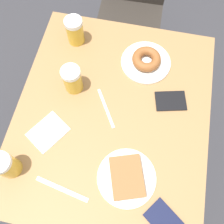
# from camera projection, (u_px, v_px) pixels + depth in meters

# --- Properties ---
(ground_plane) EXTENTS (8.00, 8.00, 0.00)m
(ground_plane) POSITION_uv_depth(u_px,v_px,m) (112.00, 154.00, 1.71)
(ground_plane) COLOR #333338
(table) EXTENTS (0.79, 0.95, 0.75)m
(table) POSITION_uv_depth(u_px,v_px,m) (112.00, 120.00, 1.08)
(table) COLOR #997044
(table) RESTS_ON ground_plane
(plate_with_cake) EXTENTS (0.22, 0.22, 0.04)m
(plate_with_cake) POSITION_uv_depth(u_px,v_px,m) (127.00, 177.00, 0.91)
(plate_with_cake) COLOR white
(plate_with_cake) RESTS_ON table
(plate_with_donut) EXTENTS (0.22, 0.22, 0.05)m
(plate_with_donut) POSITION_uv_depth(u_px,v_px,m) (146.00, 61.00, 1.10)
(plate_with_donut) COLOR white
(plate_with_donut) RESTS_ON table
(beer_mug_left) EXTENTS (0.08, 0.08, 0.13)m
(beer_mug_left) POSITION_uv_depth(u_px,v_px,m) (72.00, 79.00, 1.01)
(beer_mug_left) COLOR gold
(beer_mug_left) RESTS_ON table
(beer_mug_center) EXTENTS (0.08, 0.08, 0.13)m
(beer_mug_center) POSITION_uv_depth(u_px,v_px,m) (6.00, 165.00, 0.88)
(beer_mug_center) COLOR gold
(beer_mug_center) RESTS_ON table
(beer_mug_right) EXTENTS (0.08, 0.08, 0.13)m
(beer_mug_right) POSITION_uv_depth(u_px,v_px,m) (75.00, 31.00, 1.10)
(beer_mug_right) COLOR gold
(beer_mug_right) RESTS_ON table
(napkin_folded) EXTENTS (0.17, 0.18, 0.00)m
(napkin_folded) POSITION_uv_depth(u_px,v_px,m) (48.00, 132.00, 0.99)
(napkin_folded) COLOR white
(napkin_folded) RESTS_ON table
(fork) EXTENTS (0.11, 0.16, 0.00)m
(fork) POSITION_uv_depth(u_px,v_px,m) (106.00, 108.00, 1.03)
(fork) COLOR silver
(fork) RESTS_ON table
(knife) EXTENTS (0.21, 0.05, 0.00)m
(knife) POSITION_uv_depth(u_px,v_px,m) (62.00, 189.00, 0.91)
(knife) COLOR silver
(knife) RESTS_ON table
(passport_near_edge) EXTENTS (0.14, 0.12, 0.01)m
(passport_near_edge) POSITION_uv_depth(u_px,v_px,m) (171.00, 101.00, 1.04)
(passport_near_edge) COLOR black
(passport_near_edge) RESTS_ON table
(passport_far_edge) EXTENTS (0.15, 0.15, 0.01)m
(passport_far_edge) POSITION_uv_depth(u_px,v_px,m) (164.00, 220.00, 0.87)
(passport_far_edge) COLOR #141938
(passport_far_edge) RESTS_ON table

